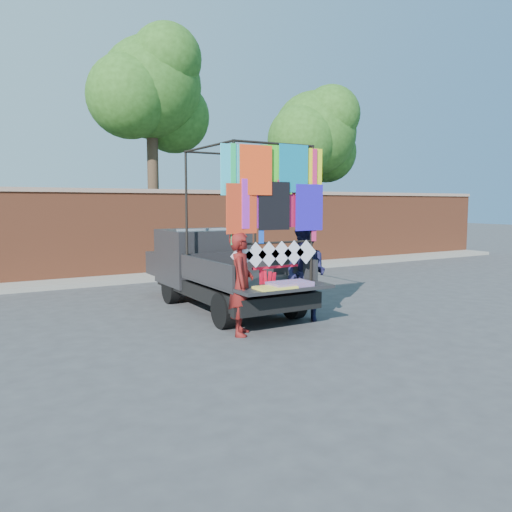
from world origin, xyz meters
TOP-DOWN VIEW (x-y plane):
  - ground at (0.00, 0.00)m, footprint 90.00×90.00m
  - brick_wall at (0.00, 7.00)m, footprint 30.00×0.45m
  - curb at (0.00, 6.30)m, footprint 30.00×1.20m
  - tree_mid at (1.02, 8.12)m, footprint 4.20×3.30m
  - tree_right at (7.52, 8.12)m, footprint 4.20×3.30m
  - pickup_truck at (0.21, 2.08)m, footprint 2.03×5.09m
  - woman at (-0.47, -0.45)m, footprint 0.68×0.75m
  - man at (1.07, -0.14)m, footprint 0.91×1.02m
  - streamer_bundle at (0.20, -0.31)m, footprint 0.96×0.10m

SIDE VIEW (x-z plane):
  - ground at x=0.00m, z-range 0.00..0.00m
  - curb at x=0.00m, z-range 0.00..0.12m
  - pickup_truck at x=0.21m, z-range -0.79..2.41m
  - woman at x=-0.47m, z-range 0.00..1.71m
  - man at x=1.07m, z-range 0.00..1.76m
  - streamer_bundle at x=0.20m, z-range 0.55..1.21m
  - brick_wall at x=0.00m, z-range 0.02..2.63m
  - tree_right at x=7.52m, z-range 1.44..8.06m
  - tree_mid at x=1.02m, z-range 1.83..9.56m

